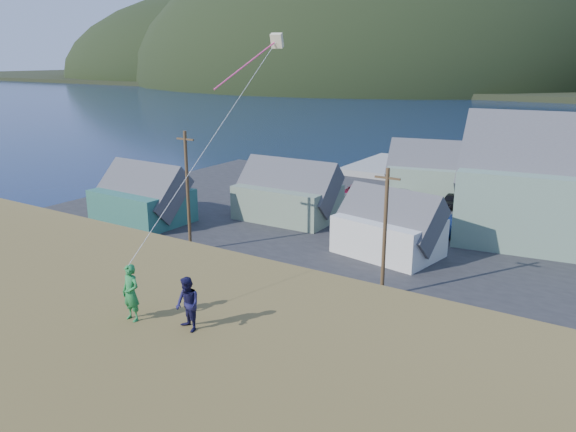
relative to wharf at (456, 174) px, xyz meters
The scene contains 13 objects.
ground 40.45m from the wharf, 81.47° to the right, with size 900.00×900.00×0.00m, color #0A1638.
grass_strip 42.43m from the wharf, 81.87° to the right, with size 110.00×8.00×0.10m, color #4C3D19.
waterfront_lot 23.77m from the wharf, 75.38° to the right, with size 72.00×36.00×0.12m, color #28282B.
wharf is the anchor object (origin of this frame).
shed_teal 39.26m from the wharf, 117.36° to the right, with size 8.55×6.14×6.61m.
shed_palegreen_near 28.05m from the wharf, 105.72° to the right, with size 9.34×6.00×6.69m.
shed_white 31.34m from the wharf, 82.58° to the right, with size 8.44×6.34×6.11m.
shed_palegreen_far 11.62m from the wharf, 82.12° to the right, with size 11.96×8.35×7.34m.
utility_poles 39.13m from the wharf, 81.56° to the right, with size 29.58×0.24×9.21m.
parked_cars 19.88m from the wharf, 97.84° to the right, with size 27.15×13.34×1.58m.
kite_flyer_green 59.73m from the wharf, 82.76° to the right, with size 0.62×0.40×1.69m, color #227E3B.
kite_flyer_navy 59.58m from the wharf, 80.98° to the right, with size 0.76×0.59×1.56m, color #191740.
kite_rig 52.39m from the wharf, 82.75° to the right, with size 1.16×4.86×11.16m.
Camera 1 is at (13.25, -28.85, 14.59)m, focal length 35.00 mm.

